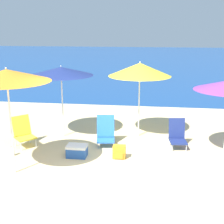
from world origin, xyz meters
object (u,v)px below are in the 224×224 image
Objects in this scene: water_bottle at (13,152)px; beach_chair_blue at (106,132)px; beach_chair_yellow at (23,131)px; beach_umbrella_navy at (61,71)px; beach_umbrella_orange at (7,76)px; cooler_box at (77,151)px; backpack_orange at (119,152)px; beach_umbrella_yellow at (140,70)px; beach_chair_navy at (177,134)px.

beach_chair_blue is at bearing 26.58° from water_bottle.
beach_umbrella_navy is at bearing 0.92° from beach_chair_yellow.
beach_chair_blue is (1.73, 1.99, -1.81)m from beach_umbrella_orange.
cooler_box is (1.15, 1.05, -2.02)m from beach_umbrella_orange.
beach_chair_yellow is (-0.86, -0.89, -1.53)m from beach_umbrella_navy.
beach_chair_blue is (1.35, -0.52, -1.57)m from beach_umbrella_navy.
water_bottle is at bearing -175.69° from backpack_orange.
beach_umbrella_orange reaches higher than water_bottle.
beach_umbrella_yellow reaches higher than beach_chair_yellow.
beach_umbrella_yellow is at bearing 32.28° from water_bottle.
water_bottle is 0.51× the size of cooler_box.
beach_umbrella_navy is 2.59× the size of beach_chair_yellow.
cooler_box is at bearing -64.16° from beach_chair_yellow.
cooler_box is at bearing 5.71° from water_bottle.
backpack_orange is at bearing 26.27° from beach_umbrella_orange.
beach_umbrella_navy is at bearing 165.72° from beach_chair_navy.
beach_chair_blue is 1.59× the size of cooler_box.
beach_umbrella_navy reaches higher than cooler_box.
beach_chair_blue is 1.12m from cooler_box.
cooler_box is (0.77, -1.45, -1.77)m from beach_umbrella_navy.
backpack_orange is 1.32× the size of water_bottle.
beach_umbrella_navy is 6.22× the size of backpack_orange.
backpack_orange is (-0.38, -1.72, -1.81)m from beach_umbrella_yellow.
beach_umbrella_yellow reaches higher than beach_umbrella_navy.
backpack_orange is at bearing -152.78° from beach_chair_navy.
backpack_orange is at bearing -37.76° from beach_umbrella_navy.
beach_chair_navy is (3.28, -0.42, -1.58)m from beach_umbrella_navy.
beach_umbrella_orange is 2.93× the size of beach_chair_blue.
cooler_box is (1.62, 0.16, 0.05)m from water_bottle.
beach_chair_blue reaches higher than beach_chair_navy.
cooler_box is at bearing -129.05° from beach_umbrella_yellow.
beach_umbrella_yellow reaches higher than water_bottle.
beach_umbrella_yellow is 2.73× the size of beach_chair_yellow.
beach_umbrella_orange is at bearing -62.61° from water_bottle.
backpack_orange is (2.21, 1.09, -2.00)m from beach_umbrella_orange.
backpack_orange is (1.82, -1.41, -1.76)m from beach_umbrella_navy.
beach_chair_navy is 4.30m from water_bottle.
beach_chair_navy is at bearing -38.62° from beach_chair_yellow.
beach_umbrella_yellow is 2.91m from cooler_box.
beach_umbrella_navy reaches higher than backpack_orange.
cooler_box is (-2.51, -1.03, -0.19)m from beach_chair_navy.
beach_umbrella_yellow is 3.82m from beach_umbrella_orange.
beach_umbrella_navy reaches higher than beach_chair_blue.
beach_chair_navy is at bearing 22.26° from cooler_box.
water_bottle is (-0.85, -1.61, -1.83)m from beach_umbrella_navy.
beach_umbrella_navy is 4.16× the size of cooler_box.
backpack_orange reaches higher than water_bottle.
beach_chair_navy is (1.08, -0.73, -1.63)m from beach_umbrella_yellow.
beach_umbrella_navy reaches higher than water_bottle.
beach_umbrella_orange reaches higher than beach_chair_navy.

